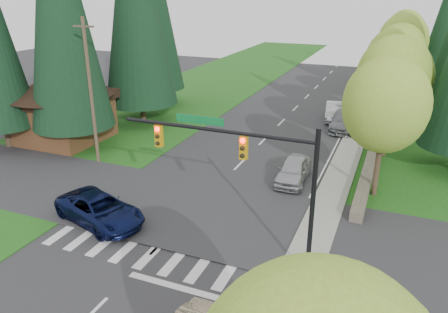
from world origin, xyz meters
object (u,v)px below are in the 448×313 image
Objects in this scene: parked_car_a at (294,170)px; parked_car_d at (359,93)px; suv_navy at (100,209)px; parked_car_c at (335,111)px; parked_car_e at (367,78)px; parked_car_b at (344,121)px.

parked_car_a reaches higher than parked_car_d.
suv_navy is 1.28× the size of parked_car_d.
parked_car_a is at bearing -24.59° from suv_navy.
parked_car_e is (1.21, 17.75, -0.04)m from parked_car_c.
parked_car_b reaches higher than parked_car_e.
parked_car_c is 9.25m from parked_car_d.
suv_navy reaches higher than parked_car_e.
parked_car_b is at bearing -94.90° from parked_car_e.
suv_navy is at bearing -110.25° from parked_car_d.
parked_car_a is (8.23, 9.10, 0.01)m from suv_navy.
parked_car_d is (1.21, 9.17, -0.07)m from parked_car_c.
parked_car_b reaches higher than parked_car_a.
parked_car_a reaches higher than parked_car_e.
suv_navy is 23.63m from parked_car_b.
suv_navy is at bearing -117.76° from parked_car_b.
parked_car_e is (9.63, 42.04, -0.00)m from suv_navy.
parked_car_b reaches higher than suv_navy.
parked_car_a is at bearing -98.68° from parked_car_c.
parked_car_b reaches higher than parked_car_d.
parked_car_e is (1.40, 32.94, -0.01)m from parked_car_a.
parked_car_a is at bearing -97.34° from parked_car_e.
parked_car_d is at bearing 86.31° from parked_car_b.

